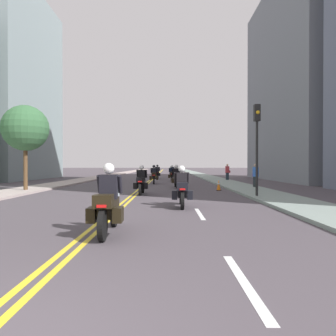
{
  "coord_description": "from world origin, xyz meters",
  "views": [
    {
      "loc": [
        1.82,
        -2.26,
        1.6
      ],
      "look_at": [
        1.75,
        24.13,
        1.35
      ],
      "focal_mm": 33.57,
      "sensor_mm": 36.0,
      "label": 1
    }
  ],
  "objects": [
    {
      "name": "building_right_1",
      "position": [
        17.28,
        30.78,
        10.28
      ],
      "size": [
        9.55,
        18.41,
        20.56
      ],
      "color": "slate",
      "rests_on": "ground"
    },
    {
      "name": "motorcycle_4",
      "position": [
        0.61,
        24.67,
        0.65
      ],
      "size": [
        0.78,
        2.14,
        1.61
      ],
      "rotation": [
        0.0,
        0.0,
        0.04
      ],
      "color": "black",
      "rests_on": "ground"
    },
    {
      "name": "building_left_1",
      "position": [
        -15.95,
        33.18,
        10.44
      ],
      "size": [
        6.91,
        14.58,
        20.87
      ],
      "color": "gray",
      "rests_on": "ground"
    },
    {
      "name": "sidewalk_left",
      "position": [
        -6.95,
        48.0,
        0.06
      ],
      "size": [
        2.48,
        144.0,
        0.12
      ],
      "primitive_type": "cube",
      "color": "#A69590",
      "rests_on": "ground"
    },
    {
      "name": "centreline_yellow_outer",
      "position": [
        0.12,
        48.0,
        0.0
      ],
      "size": [
        0.12,
        132.0,
        0.01
      ],
      "primitive_type": "cube",
      "color": "yellow",
      "rests_on": "ground"
    },
    {
      "name": "street_tree_0",
      "position": [
        -6.7,
        16.49,
        3.79
      ],
      "size": [
        2.73,
        2.73,
        5.17
      ],
      "color": "#513822",
      "rests_on": "ground"
    },
    {
      "name": "motorcycle_3",
      "position": [
        2.42,
        19.91,
        0.66
      ],
      "size": [
        0.78,
        2.16,
        1.64
      ],
      "rotation": [
        0.0,
        0.0,
        0.05
      ],
      "color": "black",
      "rests_on": "ground"
    },
    {
      "name": "motorcycle_5",
      "position": [
        2.2,
        29.35,
        0.64
      ],
      "size": [
        0.77,
        2.06,
        1.58
      ],
      "rotation": [
        0.0,
        0.0,
        0.03
      ],
      "color": "black",
      "rests_on": "ground"
    },
    {
      "name": "pedestrian_1",
      "position": [
        7.74,
        18.93,
        0.87
      ],
      "size": [
        0.35,
        0.5,
        1.69
      ],
      "rotation": [
        0.0,
        0.0,
        1.99
      ],
      "color": "#21272B",
      "rests_on": "ground"
    },
    {
      "name": "traffic_light_near",
      "position": [
        6.11,
        12.87,
        3.13
      ],
      "size": [
        0.28,
        0.38,
        4.52
      ],
      "color": "black",
      "rests_on": "ground"
    },
    {
      "name": "lane_dashes_white",
      "position": [
        2.85,
        29.0,
        0.0
      ],
      "size": [
        0.14,
        56.4,
        0.01
      ],
      "color": "silver",
      "rests_on": "ground"
    },
    {
      "name": "motorcycle_1",
      "position": [
        2.34,
        9.64,
        0.65
      ],
      "size": [
        0.77,
        2.23,
        1.58
      ],
      "rotation": [
        0.0,
        0.0,
        -0.01
      ],
      "color": "black",
      "rests_on": "ground"
    },
    {
      "name": "ground_plane",
      "position": [
        0.0,
        48.0,
        0.0
      ],
      "size": [
        264.0,
        264.0,
        0.0
      ],
      "primitive_type": "plane",
      "color": "#473F46"
    },
    {
      "name": "motorcycle_6",
      "position": [
        0.56,
        34.69,
        0.67
      ],
      "size": [
        0.78,
        2.19,
        1.65
      ],
      "rotation": [
        0.0,
        0.0,
        -0.06
      ],
      "color": "black",
      "rests_on": "ground"
    },
    {
      "name": "centreline_yellow_inner",
      "position": [
        -0.12,
        48.0,
        0.0
      ],
      "size": [
        0.12,
        132.0,
        0.01
      ],
      "primitive_type": "cube",
      "color": "yellow",
      "rests_on": "ground"
    },
    {
      "name": "motorcycle_0",
      "position": [
        0.44,
        4.94,
        0.67
      ],
      "size": [
        0.77,
        2.25,
        1.64
      ],
      "rotation": [
        0.0,
        0.0,
        0.02
      ],
      "color": "black",
      "rests_on": "ground"
    },
    {
      "name": "traffic_cone_0",
      "position": [
        5.0,
        17.41,
        0.34
      ],
      "size": [
        0.31,
        0.31,
        0.68
      ],
      "color": "black",
      "rests_on": "ground"
    },
    {
      "name": "pedestrian_0",
      "position": [
        7.8,
        29.28,
        0.89
      ],
      "size": [
        0.49,
        0.25,
        1.71
      ],
      "rotation": [
        0.0,
        0.0,
        0.08
      ],
      "color": "#222D37",
      "rests_on": "ground"
    },
    {
      "name": "motorcycle_2",
      "position": [
        0.38,
        14.75,
        0.65
      ],
      "size": [
        0.77,
        2.2,
        1.61
      ],
      "rotation": [
        0.0,
        0.0,
        -0.02
      ],
      "color": "black",
      "rests_on": "ground"
    },
    {
      "name": "sidewalk_right",
      "position": [
        6.95,
        48.0,
        0.06
      ],
      "size": [
        2.48,
        144.0,
        0.12
      ],
      "primitive_type": "cube",
      "color": "gray",
      "rests_on": "ground"
    },
    {
      "name": "motorcycle_7",
      "position": [
        2.41,
        39.43,
        0.67
      ],
      "size": [
        0.77,
        2.21,
        1.61
      ],
      "rotation": [
        0.0,
        0.0,
        -0.02
      ],
      "color": "black",
      "rests_on": "ground"
    }
  ]
}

